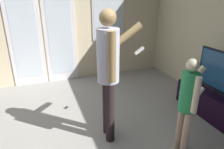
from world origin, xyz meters
The scene contains 4 objects.
wall_back_with_doors centered at (0.05, 2.33, 1.39)m, with size 5.92×0.09×2.86m.
tv_stand centered at (2.56, -0.21, 0.20)m, with size 0.46×1.64×0.41m.
person_adult centered at (0.83, 0.07, 1.01)m, with size 0.68×0.45×1.68m.
person_child centered at (1.56, -0.52, 0.72)m, with size 0.41×0.32×1.20m.
Camera 1 is at (0.06, -2.11, 1.82)m, focal length 32.69 mm.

